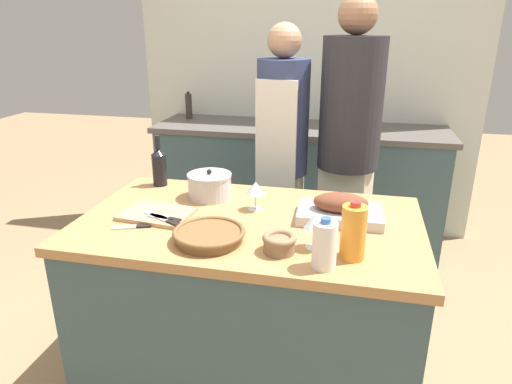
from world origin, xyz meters
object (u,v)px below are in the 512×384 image
object	(u,v)px
condiment_bottle_short	(360,118)
wine_glass_left	(255,189)
milk_jug	(324,245)
wine_bottle_green	(159,166)
person_cook_guest	(348,144)
condiment_bottle_tall	(189,106)
knife_chef	(165,219)
wicker_basket	(209,235)
stock_pot	(210,186)
wine_glass_right	(315,222)
roasting_pan	(340,210)
cutting_board	(157,214)
knife_paring	(166,218)
person_cook_aproned	(282,152)
knife_bread	(133,227)
mixing_bowl	(279,243)
juice_jug	(353,232)

from	to	relation	value
condiment_bottle_short	wine_glass_left	bearing A→B (deg)	-105.81
milk_jug	wine_bottle_green	xyz separation A→B (m)	(-0.90, 0.67, 0.02)
wine_glass_left	person_cook_guest	world-z (taller)	person_cook_guest
wine_bottle_green	condiment_bottle_tall	bearing A→B (deg)	104.52
milk_jug	knife_chef	distance (m)	0.71
condiment_bottle_short	wicker_basket	bearing A→B (deg)	-105.80
stock_pot	person_cook_guest	distance (m)	0.90
wicker_basket	person_cook_guest	distance (m)	1.20
condiment_bottle_tall	person_cook_guest	distance (m)	1.55
wine_glass_right	person_cook_guest	xyz separation A→B (m)	(0.08, 1.06, 0.03)
roasting_pan	wicker_basket	bearing A→B (deg)	-146.28
cutting_board	wine_glass_left	size ratio (longest dim) A/B	2.38
wicker_basket	cutting_board	size ratio (longest dim) A/B	0.89
stock_pot	condiment_bottle_tall	bearing A→B (deg)	113.90
wicker_basket	knife_paring	xyz separation A→B (m)	(-0.23, 0.13, -0.01)
stock_pot	person_cook_aproned	size ratio (longest dim) A/B	0.13
knife_bread	condiment_bottle_short	bearing A→B (deg)	64.43
mixing_bowl	juice_jug	world-z (taller)	juice_jug
condiment_bottle_short	person_cook_guest	size ratio (longest dim) A/B	0.09
wine_glass_left	person_cook_guest	bearing A→B (deg)	62.81
milk_jug	person_cook_guest	bearing A→B (deg)	88.30
condiment_bottle_tall	person_cook_guest	xyz separation A→B (m)	(1.29, -0.86, -0.02)
roasting_pan	cutting_board	world-z (taller)	roasting_pan
wine_glass_right	knife_chef	size ratio (longest dim) A/B	0.63
juice_jug	condiment_bottle_short	size ratio (longest dim) A/B	1.34
knife_bread	condiment_bottle_short	xyz separation A→B (m)	(0.88, 1.84, 0.13)
wicker_basket	juice_jug	xyz separation A→B (m)	(0.54, -0.01, 0.07)
person_cook_guest	milk_jug	bearing A→B (deg)	-75.22
juice_jug	knife_chef	world-z (taller)	juice_jug
cutting_board	juice_jug	bearing A→B (deg)	-13.16
wicker_basket	knife_bread	bearing A→B (deg)	171.59
condiment_bottle_short	person_cook_guest	bearing A→B (deg)	-93.86
condiment_bottle_tall	condiment_bottle_short	bearing A→B (deg)	-2.86
juice_jug	knife_paring	size ratio (longest dim) A/B	1.37
condiment_bottle_tall	person_cook_aproned	size ratio (longest dim) A/B	0.13
wine_glass_left	person_cook_aproned	world-z (taller)	person_cook_aproned
wicker_basket	person_cook_aproned	bearing A→B (deg)	85.10
condiment_bottle_tall	wine_bottle_green	bearing A→B (deg)	-75.48
roasting_pan	juice_jug	distance (m)	0.34
milk_jug	wine_glass_right	bearing A→B (deg)	108.63
wine_glass_left	wine_glass_right	world-z (taller)	wine_glass_right
stock_pot	condiment_bottle_tall	distance (m)	1.65
milk_jug	person_cook_aproned	bearing A→B (deg)	106.22
juice_jug	person_cook_aproned	world-z (taller)	person_cook_aproned
roasting_pan	wicker_basket	xyz separation A→B (m)	(-0.48, -0.32, -0.02)
milk_jug	condiment_bottle_tall	distance (m)	2.41
juice_jug	person_cook_guest	xyz separation A→B (m)	(-0.06, 1.11, 0.04)
wicker_basket	juice_jug	world-z (taller)	juice_jug
wine_glass_right	condiment_bottle_tall	bearing A→B (deg)	122.21
cutting_board	stock_pot	xyz separation A→B (m)	(0.16, 0.27, 0.05)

